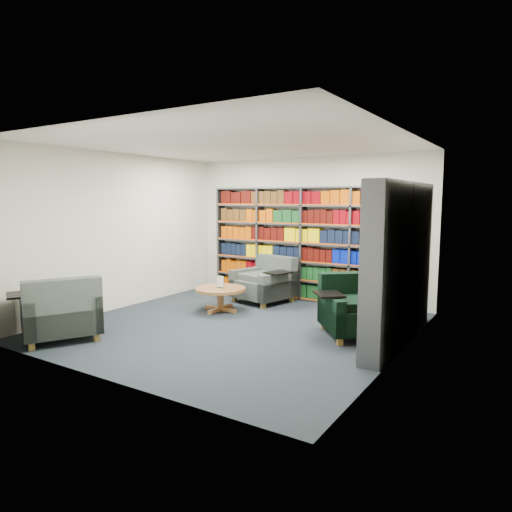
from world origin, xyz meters
The scene contains 7 objects.
room_shell centered at (0.00, 0.00, 1.40)m, with size 5.02×5.02×2.82m.
bookshelf_back centered at (0.00, 2.34, 1.10)m, with size 4.00×0.28×2.20m.
bookshelf_right centered at (2.34, 0.60, 1.10)m, with size 0.28×2.50×2.20m.
chair_teal_left centered at (-0.51, 1.81, 0.35)m, with size 1.23×1.15×0.87m.
chair_green_right centered at (1.71, 0.64, 0.35)m, with size 1.35×1.35×0.87m.
chair_teal_front centered at (-1.72, -1.85, 0.37)m, with size 1.36×1.36×0.91m.
coffee_table centered at (-0.80, 0.68, 0.34)m, with size 0.89×0.89×0.63m.
Camera 1 is at (3.97, -5.70, 1.98)m, focal length 32.00 mm.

